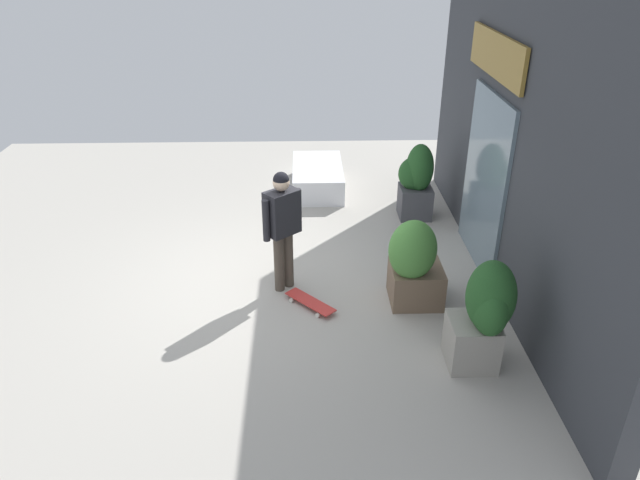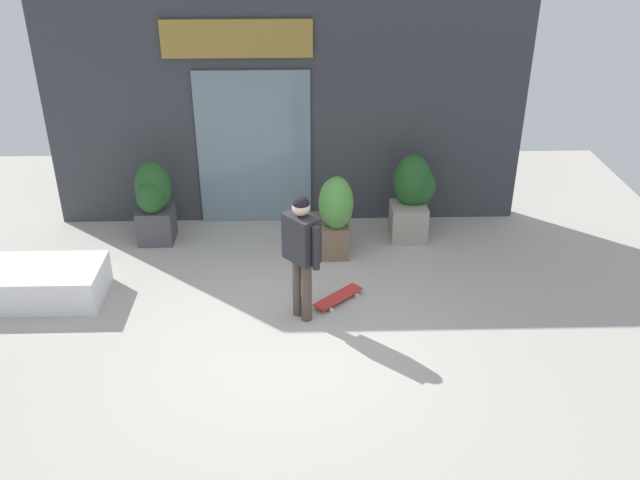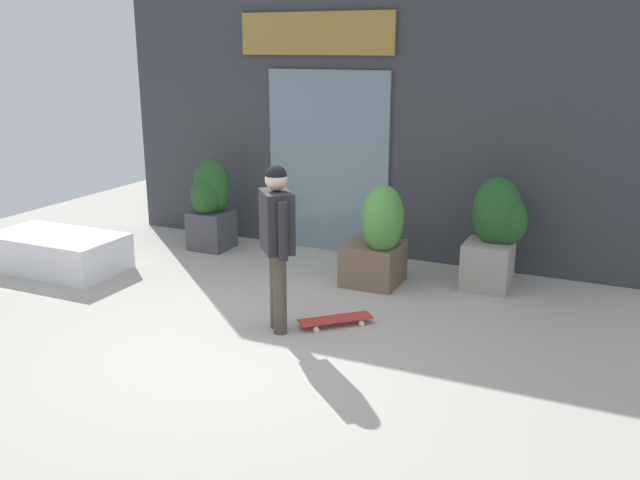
{
  "view_description": "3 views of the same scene",
  "coord_description": "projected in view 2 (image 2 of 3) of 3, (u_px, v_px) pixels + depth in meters",
  "views": [
    {
      "loc": [
        6.92,
        0.56,
        4.23
      ],
      "look_at": [
        0.43,
        0.74,
        0.83
      ],
      "focal_mm": 33.13,
      "sensor_mm": 36.0,
      "label": 1
    },
    {
      "loc": [
        0.22,
        -6.88,
        4.85
      ],
      "look_at": [
        0.43,
        0.74,
        0.83
      ],
      "focal_mm": 38.65,
      "sensor_mm": 36.0,
      "label": 2
    },
    {
      "loc": [
        3.2,
        -5.25,
        2.71
      ],
      "look_at": [
        0.43,
        0.74,
        0.83
      ],
      "focal_mm": 38.54,
      "sensor_mm": 36.0,
      "label": 3
    }
  ],
  "objects": [
    {
      "name": "skateboarder",
      "position": [
        302.0,
        246.0,
        8.12
      ],
      "size": [
        0.47,
        0.49,
        1.64
      ],
      "rotation": [
        0.0,
        0.0,
        0.71
      ],
      "color": "#4C4238",
      "rests_on": "ground_plane"
    },
    {
      "name": "building_facade",
      "position": [
        285.0,
        97.0,
        10.22
      ],
      "size": [
        7.15,
        0.31,
        3.95
      ],
      "color": "#383A3F",
      "rests_on": "ground_plane"
    },
    {
      "name": "ground_plane",
      "position": [
        286.0,
        329.0,
        8.34
      ],
      "size": [
        12.0,
        12.0,
        0.0
      ],
      "primitive_type": "plane",
      "color": "#B2ADA3"
    },
    {
      "name": "skateboard",
      "position": [
        338.0,
        297.0,
        8.87
      ],
      "size": [
        0.67,
        0.65,
        0.08
      ],
      "rotation": [
        0.0,
        0.0,
        0.76
      ],
      "color": "red",
      "rests_on": "ground_plane"
    },
    {
      "name": "planter_box_mid",
      "position": [
        332.0,
        215.0,
        9.75
      ],
      "size": [
        0.69,
        0.72,
        1.2
      ],
      "color": "brown",
      "rests_on": "ground_plane"
    },
    {
      "name": "planter_box_left",
      "position": [
        154.0,
        201.0,
        10.09
      ],
      "size": [
        0.53,
        0.56,
        1.25
      ],
      "color": "#47474C",
      "rests_on": "ground_plane"
    },
    {
      "name": "planter_box_right",
      "position": [
        412.0,
        194.0,
        10.22
      ],
      "size": [
        0.66,
        0.63,
        1.29
      ],
      "color": "gray",
      "rests_on": "ground_plane"
    },
    {
      "name": "snow_ledge",
      "position": [
        38.0,
        283.0,
        8.86
      ],
      "size": [
        1.66,
        0.9,
        0.45
      ],
      "primitive_type": "cube",
      "color": "white",
      "rests_on": "ground_plane"
    }
  ]
}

